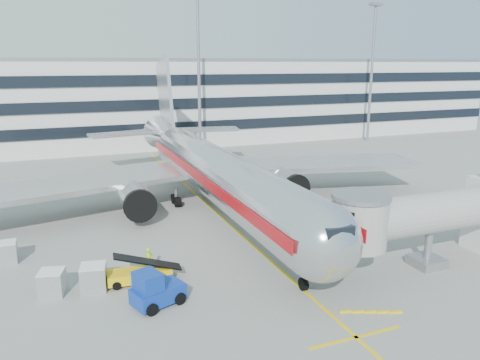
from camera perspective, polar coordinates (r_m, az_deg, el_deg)
name	(u,v)px	position (r m, az deg, el deg)	size (l,w,h in m)	color
ground	(256,248)	(39.01, 1.94, -8.23)	(180.00, 180.00, 0.00)	gray
lead_in_line	(217,213)	(47.78, -2.86, -3.98)	(0.25, 70.00, 0.01)	yellow
stop_bar	(356,337)	(28.15, 13.97, -18.11)	(6.00, 0.25, 0.01)	yellow
main_jet	(211,169)	(48.23, -3.58, 1.39)	(50.95, 48.70, 16.06)	silver
jet_bridge	(449,214)	(38.19, 24.12, -3.83)	(17.80, 4.50, 7.00)	silver
terminal	(135,101)	(92.41, -12.69, 9.40)	(150.00, 24.25, 15.60)	silver
light_mast_centre	(199,62)	(78.35, -5.07, 14.08)	(2.40, 1.20, 25.45)	gray
light_mast_east	(372,63)	(93.94, 15.82, 13.61)	(2.40, 1.20, 25.45)	gray
belt_loader	(140,274)	(33.77, -12.15, -11.10)	(4.65, 1.95, 2.20)	yellow
baggage_tug	(155,291)	(30.38, -10.32, -13.11)	(3.60, 2.89, 2.38)	navy
cargo_container_left	(52,283)	(33.69, -21.94, -11.53)	(1.89, 1.89, 1.64)	#ADB0B4
cargo_container_right	(6,252)	(40.18, -26.59, -7.88)	(1.51, 1.51, 1.60)	#ADB0B4
cargo_container_front	(94,277)	(33.38, -17.41, -11.27)	(1.90, 1.90, 1.74)	#ADB0B4
ramp_worker	(149,260)	(35.03, -10.99, -9.56)	(0.67, 0.44, 1.83)	#9DDE17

